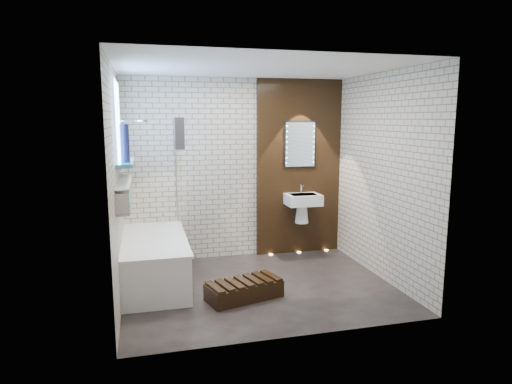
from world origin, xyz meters
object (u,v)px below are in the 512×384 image
object	(u,v)px
led_mirror	(300,144)
walnut_step	(244,290)
washbasin	(303,204)
bath_screen	(178,176)
bathtub	(154,260)

from	to	relation	value
led_mirror	walnut_step	world-z (taller)	led_mirror
washbasin	led_mirror	xyz separation A→B (m)	(0.00, 0.16, 0.86)
bath_screen	led_mirror	xyz separation A→B (m)	(1.82, 0.34, 0.37)
bathtub	washbasin	bearing A→B (deg)	16.01
walnut_step	bath_screen	bearing A→B (deg)	117.31
bathtub	walnut_step	world-z (taller)	bathtub
bath_screen	washbasin	size ratio (longest dim) A/B	2.41
bathtub	bath_screen	size ratio (longest dim) A/B	1.24
washbasin	led_mirror	distance (m)	0.88
bath_screen	washbasin	world-z (taller)	bath_screen
bath_screen	walnut_step	size ratio (longest dim) A/B	1.65
washbasin	walnut_step	xyz separation A→B (m)	(-1.21, -1.37, -0.69)
walnut_step	bathtub	bearing A→B (deg)	142.27
bathtub	led_mirror	bearing A→B (deg)	19.78
led_mirror	walnut_step	bearing A→B (deg)	-128.19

